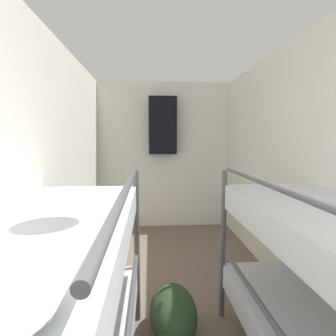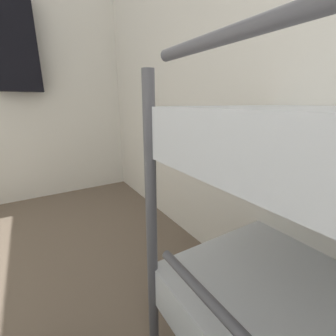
% 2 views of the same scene
% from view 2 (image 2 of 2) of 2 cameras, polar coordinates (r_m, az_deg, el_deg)
% --- Properties ---
extents(wall_right, '(0.06, 4.71, 2.37)m').
position_cam_2_polar(wall_right, '(1.31, 27.47, 17.58)').
color(wall_right, silver).
rests_on(wall_right, ground_plane).
extents(wall_back, '(2.25, 0.06, 2.37)m').
position_cam_2_polar(wall_back, '(3.02, -32.73, 15.17)').
color(wall_back, silver).
rests_on(wall_back, ground_plane).
extents(hanging_coat, '(0.44, 0.12, 0.90)m').
position_cam_2_polar(hanging_coat, '(2.93, -34.98, 24.61)').
color(hanging_coat, black).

